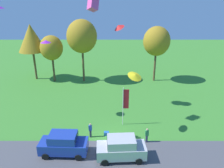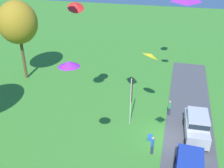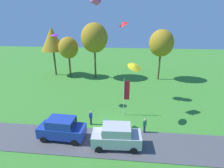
{
  "view_description": "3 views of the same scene",
  "coord_description": "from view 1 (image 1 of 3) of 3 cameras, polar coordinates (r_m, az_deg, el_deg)",
  "views": [
    {
      "loc": [
        0.26,
        -19.27,
        14.42
      ],
      "look_at": [
        0.28,
        4.46,
        4.92
      ],
      "focal_mm": 35.0,
      "sensor_mm": 36.0,
      "label": 1
    },
    {
      "loc": [
        -18.95,
        -0.01,
        15.19
      ],
      "look_at": [
        -0.77,
        4.74,
        5.34
      ],
      "focal_mm": 42.0,
      "sensor_mm": 36.0,
      "label": 2
    },
    {
      "loc": [
        2.09,
        -16.12,
        11.45
      ],
      "look_at": [
        -0.2,
        6.23,
        3.17
      ],
      "focal_mm": 28.0,
      "sensor_mm": 36.0,
      "label": 3
    }
  ],
  "objects": [
    {
      "name": "ground_plane",
      "position": [
        24.07,
        -0.68,
        -14.99
      ],
      "size": [
        120.0,
        120.0,
        0.0
      ],
      "primitive_type": "plane",
      "color": "#3D842D"
    },
    {
      "name": "cooler_box",
      "position": [
        25.05,
        -1.49,
        -12.77
      ],
      "size": [
        0.56,
        0.4,
        0.4
      ],
      "primitive_type": "cube",
      "color": "blue",
      "rests_on": "ground"
    },
    {
      "name": "tree_left_of_center",
      "position": [
        39.29,
        11.52,
        10.88
      ],
      "size": [
        4.66,
        4.66,
        9.84
      ],
      "color": "brown",
      "rests_on": "ground"
    },
    {
      "name": "flag_banner",
      "position": [
        25.53,
        3.38,
        -4.61
      ],
      "size": [
        0.71,
        0.08,
        4.85
      ],
      "color": "silver",
      "rests_on": "ground"
    },
    {
      "name": "tree_lone_near",
      "position": [
        39.95,
        -15.6,
        9.04
      ],
      "size": [
        3.94,
        3.94,
        8.32
      ],
      "color": "brown",
      "rests_on": "ground"
    },
    {
      "name": "tree_far_right",
      "position": [
        41.78,
        -20.4,
        11.2
      ],
      "size": [
        4.78,
        4.78,
        10.09
      ],
      "color": "brown",
      "rests_on": "ground"
    },
    {
      "name": "car_suv_by_flagpole",
      "position": [
        21.3,
        2.38,
        -16.24
      ],
      "size": [
        4.69,
        2.23,
        2.28
      ],
      "color": "#B7B7BC",
      "rests_on": "ground"
    },
    {
      "name": "kite_delta_over_trees",
      "position": [
        26.2,
        -16.99,
        10.58
      ],
      "size": [
        1.55,
        1.55,
        0.31
      ],
      "primitive_type": "cone",
      "rotation": [
        -0.01,
        0.0,
        5.14
      ],
      "color": "purple"
    },
    {
      "name": "person_beside_suv",
      "position": [
        23.85,
        9.03,
        -13.1
      ],
      "size": [
        0.36,
        0.24,
        1.71
      ],
      "color": "#2D334C",
      "rests_on": "ground"
    },
    {
      "name": "kite_delta_high_right",
      "position": [
        27.71,
        1.73,
        14.78
      ],
      "size": [
        1.82,
        1.81,
        1.01
      ],
      "primitive_type": "cone",
      "rotation": [
        -0.52,
        0.0,
        2.09
      ],
      "color": "red"
    },
    {
      "name": "person_on_lawn",
      "position": [
        24.48,
        -5.72,
        -11.89
      ],
      "size": [
        0.36,
        0.24,
        1.71
      ],
      "color": "#2D334C",
      "rests_on": "ground"
    },
    {
      "name": "pavement_strip",
      "position": [
        22.46,
        -0.73,
        -18.02
      ],
      "size": [
        36.0,
        4.4,
        0.06
      ],
      "primitive_type": "cube",
      "color": "#4C4C51",
      "rests_on": "ground"
    },
    {
      "name": "tree_right_of_center",
      "position": [
        38.51,
        -7.94,
        12.2
      ],
      "size": [
        5.21,
        5.21,
        11.01
      ],
      "color": "brown",
      "rests_on": "ground"
    },
    {
      "name": "car_suv_mid_row",
      "position": [
        22.3,
        -12.6,
        -14.84
      ],
      "size": [
        4.67,
        2.2,
        2.28
      ],
      "color": "#1E389E",
      "rests_on": "ground"
    },
    {
      "name": "kite_delta_topmost",
      "position": [
        22.83,
        5.99,
        2.21
      ],
      "size": [
        2.14,
        2.13,
        0.91
      ],
      "primitive_type": "cone",
      "rotation": [
        -0.45,
        0.0,
        3.88
      ],
      "color": "yellow"
    },
    {
      "name": "kite_box_mid_center",
      "position": [
        23.57,
        -5.05,
        20.04
      ],
      "size": [
        1.29,
        1.58,
        1.6
      ],
      "primitive_type": "cube",
      "rotation": [
        0.36,
        0.3,
        2.28
      ],
      "color": "#EA4C9E"
    }
  ]
}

